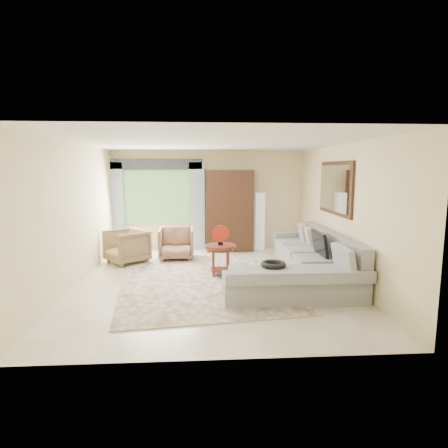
{
  "coord_description": "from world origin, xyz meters",
  "views": [
    {
      "loc": [
        -0.22,
        -6.94,
        2.13
      ],
      "look_at": [
        0.25,
        0.35,
        1.05
      ],
      "focal_mm": 30.0,
      "sensor_mm": 36.0,
      "label": 1
    }
  ],
  "objects": [
    {
      "name": "armchair_right",
      "position": [
        -0.79,
        1.82,
        0.38
      ],
      "size": [
        0.83,
        0.85,
        0.75
      ],
      "primitive_type": "imported",
      "rotation": [
        0.0,
        0.0,
        0.03
      ],
      "color": "#9C7155",
      "rests_on": "ground"
    },
    {
      "name": "sectional_sofa",
      "position": [
        1.78,
        -0.18,
        0.28
      ],
      "size": [
        2.3,
        3.46,
        0.9
      ],
      "color": "#93959B",
      "rests_on": "ground"
    },
    {
      "name": "wall_mirror",
      "position": [
        2.46,
        0.35,
        1.75
      ],
      "size": [
        0.05,
        1.7,
        1.05
      ],
      "color": "black",
      "rests_on": "wall_right"
    },
    {
      "name": "coffee_table",
      "position": [
        0.18,
        0.35,
        0.33
      ],
      "size": [
        0.63,
        0.63,
        0.63
      ],
      "rotation": [
        0.0,
        0.0,
        -0.16
      ],
      "color": "#541F16",
      "rests_on": "ground"
    },
    {
      "name": "window",
      "position": [
        -1.35,
        2.97,
        1.4
      ],
      "size": [
        1.8,
        0.04,
        1.4
      ],
      "primitive_type": "cube",
      "color": "#669E59",
      "rests_on": "wall_back"
    },
    {
      "name": "curtain_right",
      "position": [
        -0.3,
        2.88,
        1.15
      ],
      "size": [
        0.4,
        0.08,
        2.3
      ],
      "primitive_type": "cube",
      "color": "#9EB7CC",
      "rests_on": "ground"
    },
    {
      "name": "floor_lamp",
      "position": [
        1.35,
        2.78,
        0.75
      ],
      "size": [
        0.24,
        0.24,
        1.5
      ],
      "primitive_type": "cube",
      "color": "silver",
      "rests_on": "ground"
    },
    {
      "name": "potted_plant",
      "position": [
        -2.36,
        2.67,
        0.28
      ],
      "size": [
        0.52,
        0.46,
        0.55
      ],
      "primitive_type": "imported",
      "rotation": [
        0.0,
        0.0,
        -0.06
      ],
      "color": "#999999",
      "rests_on": "ground"
    },
    {
      "name": "red_disc",
      "position": [
        0.18,
        0.35,
        0.86
      ],
      "size": [
        0.34,
        0.08,
        0.34
      ],
      "primitive_type": "cylinder",
      "rotation": [
        1.57,
        0.0,
        -0.15
      ],
      "color": "#A72210",
      "rests_on": "coffee_table"
    },
    {
      "name": "armoire",
      "position": [
        0.55,
        2.72,
        1.05
      ],
      "size": [
        1.2,
        0.55,
        2.1
      ],
      "primitive_type": "cube",
      "color": "black",
      "rests_on": "ground"
    },
    {
      "name": "tv_screen",
      "position": [
        2.05,
        -0.09,
        0.72
      ],
      "size": [
        0.14,
        0.74,
        0.48
      ],
      "primitive_type": "cube",
      "rotation": [
        0.0,
        -0.17,
        0.0
      ],
      "color": "black",
      "rests_on": "sectional_sofa"
    },
    {
      "name": "curtain_left",
      "position": [
        -2.4,
        2.88,
        1.15
      ],
      "size": [
        0.4,
        0.08,
        2.3
      ],
      "primitive_type": "cube",
      "color": "#9EB7CC",
      "rests_on": "ground"
    },
    {
      "name": "valance",
      "position": [
        -1.35,
        2.9,
        2.25
      ],
      "size": [
        2.4,
        0.12,
        0.26
      ],
      "primitive_type": "cube",
      "color": "#1E232D",
      "rests_on": "wall_back"
    },
    {
      "name": "garden_hose",
      "position": [
        1.0,
        -0.9,
        0.55
      ],
      "size": [
        0.43,
        0.43,
        0.09
      ],
      "primitive_type": "torus",
      "color": "black",
      "rests_on": "sectional_sofa"
    },
    {
      "name": "area_rug",
      "position": [
        -0.18,
        -0.04,
        0.01
      ],
      "size": [
        3.45,
        4.33,
        0.02
      ],
      "primitive_type": "cube",
      "rotation": [
        0.0,
        0.0,
        0.12
      ],
      "color": "beige",
      "rests_on": "ground"
    },
    {
      "name": "armchair_left",
      "position": [
        -1.9,
        1.53,
        0.38
      ],
      "size": [
        1.16,
        1.15,
        0.76
      ],
      "primitive_type": "imported",
      "rotation": [
        0.0,
        0.0,
        -0.91
      ],
      "color": "#91774F",
      "rests_on": "ground"
    },
    {
      "name": "ground",
      "position": [
        0.0,
        0.0,
        0.0
      ],
      "size": [
        6.0,
        6.0,
        0.0
      ],
      "primitive_type": "plane",
      "color": "silver",
      "rests_on": "ground"
    }
  ]
}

